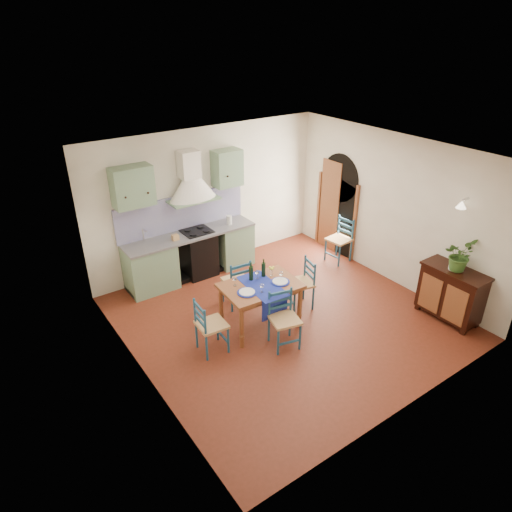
# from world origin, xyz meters

# --- Properties ---
(floor) EXTENTS (5.00, 5.00, 0.00)m
(floor) POSITION_xyz_m (0.00, 0.00, 0.00)
(floor) COLOR #4F1F11
(floor) RESTS_ON ground
(back_wall) EXTENTS (5.00, 0.96, 2.80)m
(back_wall) POSITION_xyz_m (-0.47, 2.29, 1.05)
(back_wall) COLOR silver
(back_wall) RESTS_ON ground
(right_wall) EXTENTS (0.26, 5.00, 2.80)m
(right_wall) POSITION_xyz_m (2.50, 0.28, 1.34)
(right_wall) COLOR silver
(right_wall) RESTS_ON ground
(left_wall) EXTENTS (0.04, 5.00, 2.80)m
(left_wall) POSITION_xyz_m (-2.50, 0.00, 1.40)
(left_wall) COLOR silver
(left_wall) RESTS_ON ground
(ceiling) EXTENTS (5.00, 5.00, 0.01)m
(ceiling) POSITION_xyz_m (0.00, 0.00, 2.80)
(ceiling) COLOR silver
(ceiling) RESTS_ON back_wall
(dining_table) EXTENTS (1.29, 0.98, 1.10)m
(dining_table) POSITION_xyz_m (-0.46, 0.06, 0.69)
(dining_table) COLOR brown
(dining_table) RESTS_ON ground
(chair_near) EXTENTS (0.51, 0.51, 0.91)m
(chair_near) POSITION_xyz_m (-0.46, -0.54, 0.47)
(chair_near) COLOR navy
(chair_near) RESTS_ON ground
(chair_far) EXTENTS (0.47, 0.47, 0.91)m
(chair_far) POSITION_xyz_m (-0.44, 0.80, 0.47)
(chair_far) COLOR navy
(chair_far) RESTS_ON ground
(chair_left) EXTENTS (0.45, 0.45, 0.90)m
(chair_left) POSITION_xyz_m (-1.47, -0.03, 0.46)
(chair_left) COLOR navy
(chair_left) RESTS_ON ground
(chair_right) EXTENTS (0.51, 0.51, 0.90)m
(chair_right) POSITION_xyz_m (0.46, 0.13, 0.47)
(chair_right) COLOR navy
(chair_right) RESTS_ON ground
(chair_spare) EXTENTS (0.48, 0.48, 0.93)m
(chair_spare) POSITION_xyz_m (2.23, 1.00, 0.48)
(chair_spare) COLOR navy
(chair_spare) RESTS_ON ground
(sideboard) EXTENTS (0.50, 1.05, 0.94)m
(sideboard) POSITION_xyz_m (2.26, -1.57, 0.51)
(sideboard) COLOR black
(sideboard) RESTS_ON ground
(potted_plant) EXTENTS (0.57, 0.52, 0.53)m
(potted_plant) POSITION_xyz_m (2.26, -1.56, 1.20)
(potted_plant) COLOR #355C23
(potted_plant) RESTS_ON sideboard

